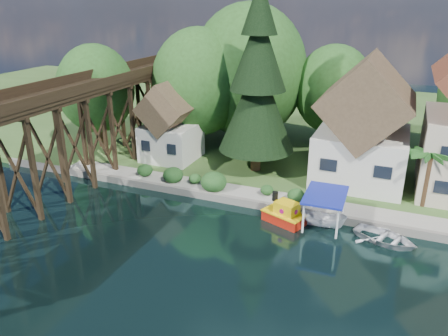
# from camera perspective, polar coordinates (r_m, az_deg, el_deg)

# --- Properties ---
(ground) EXTENTS (140.00, 140.00, 0.00)m
(ground) POSITION_cam_1_polar(r_m,az_deg,el_deg) (28.59, -1.22, -11.88)
(ground) COLOR black
(ground) RESTS_ON ground
(bank) EXTENTS (140.00, 52.00, 0.50)m
(bank) POSITION_cam_1_polar(r_m,az_deg,el_deg) (58.76, 12.19, 5.68)
(bank) COLOR #304D1F
(bank) RESTS_ON ground
(seawall) EXTENTS (60.00, 0.40, 0.62)m
(seawall) POSITION_cam_1_polar(r_m,az_deg,el_deg) (34.07, 10.45, -5.82)
(seawall) COLOR slate
(seawall) RESTS_ON ground
(promenade) EXTENTS (50.00, 2.60, 0.06)m
(promenade) POSITION_cam_1_polar(r_m,az_deg,el_deg) (34.85, 14.16, -5.08)
(promenade) COLOR gray
(promenade) RESTS_ON bank
(trestle_bridge) EXTENTS (4.12, 44.18, 9.30)m
(trestle_bridge) POSITION_cam_1_polar(r_m,az_deg,el_deg) (38.68, -20.38, 4.54)
(trestle_bridge) COLOR black
(trestle_bridge) RESTS_ON ground
(house_left) EXTENTS (7.64, 8.64, 11.02)m
(house_left) POSITION_cam_1_polar(r_m,az_deg,el_deg) (39.40, 17.75, 4.84)
(house_left) COLOR silver
(house_left) RESTS_ON bank
(shed) EXTENTS (5.09, 5.40, 7.85)m
(shed) POSITION_cam_1_polar(r_m,az_deg,el_deg) (43.47, -6.97, 5.41)
(shed) COLOR silver
(shed) RESTS_ON bank
(bg_trees) EXTENTS (49.90, 13.30, 10.57)m
(bg_trees) POSITION_cam_1_polar(r_m,az_deg,el_deg) (44.78, 11.01, 10.20)
(bg_trees) COLOR #382314
(bg_trees) RESTS_ON bank
(shrubs) EXTENTS (15.76, 2.47, 1.70)m
(shrubs) POSITION_cam_1_polar(r_m,az_deg,el_deg) (37.16, -2.04, -1.51)
(shrubs) COLOR #163D17
(shrubs) RESTS_ON bank
(conifer) EXTENTS (6.88, 6.88, 16.94)m
(conifer) POSITION_cam_1_polar(r_m,az_deg,el_deg) (39.09, 4.44, 10.98)
(conifer) COLOR #382314
(conifer) RESTS_ON bank
(palm_tree) EXTENTS (4.04, 4.04, 4.71)m
(palm_tree) POSITION_cam_1_polar(r_m,az_deg,el_deg) (36.09, 25.43, 1.38)
(palm_tree) COLOR #382314
(palm_tree) RESTS_ON bank
(tugboat) EXTENTS (3.53, 2.73, 2.26)m
(tugboat) POSITION_cam_1_polar(r_m,az_deg,el_deg) (32.85, 7.92, -6.01)
(tugboat) COLOR red
(tugboat) RESTS_ON ground
(boat_white_a) EXTENTS (5.06, 4.32, 0.89)m
(boat_white_a) POSITION_cam_1_polar(r_m,az_deg,el_deg) (32.15, 20.34, -8.38)
(boat_white_a) COLOR silver
(boat_white_a) RESTS_ON ground
(boat_canopy) EXTENTS (3.36, 4.19, 2.65)m
(boat_canopy) POSITION_cam_1_polar(r_m,az_deg,el_deg) (32.53, 12.92, -5.75)
(boat_canopy) COLOR silver
(boat_canopy) RESTS_ON ground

